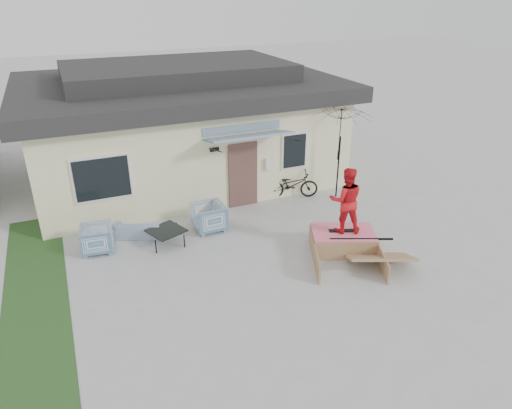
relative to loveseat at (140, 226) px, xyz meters
name	(u,v)px	position (x,y,z in m)	size (l,w,h in m)	color
ground	(275,286)	(2.44, -3.72, -0.31)	(90.00, 90.00, 0.00)	#ACACAC
grass_strip	(36,292)	(-2.76, -1.72, -0.30)	(1.40, 8.00, 0.01)	#22431D
house	(181,123)	(2.44, 4.27, 1.63)	(10.80, 8.49, 4.10)	#EEEBB1
loveseat	(140,226)	(0.00, 0.00, 0.00)	(1.57, 0.46, 0.61)	#396991
armchair_left	(97,238)	(-1.18, -0.39, 0.10)	(0.79, 0.74, 0.81)	#396991
armchair_right	(209,216)	(1.91, -0.42, 0.13)	(0.86, 0.80, 0.88)	#396991
coffee_table	(167,237)	(0.59, -0.74, -0.09)	(0.86, 0.86, 0.43)	black
bicycle	(292,182)	(5.17, 0.67, 0.25)	(0.60, 1.73, 1.11)	black
patio_umbrella	(340,147)	(6.55, 0.11, 1.44)	(1.94, 1.79, 2.20)	black
skate_ramp	(343,241)	(4.82, -2.94, -0.04)	(1.63, 2.18, 0.54)	#93704D
skateboard	(343,230)	(4.84, -2.89, 0.26)	(0.76, 0.19, 0.05)	black
skater	(346,199)	(4.84, -2.89, 1.17)	(0.86, 0.67, 1.77)	red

